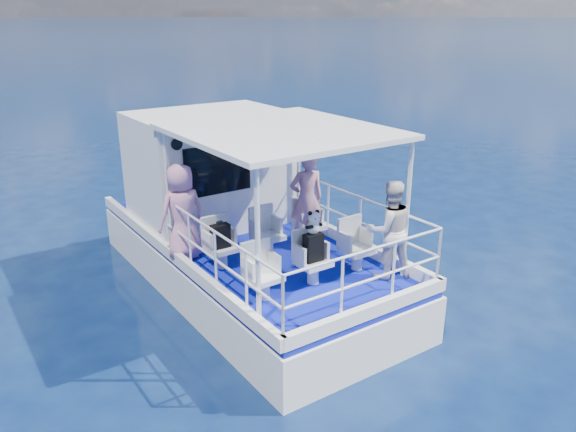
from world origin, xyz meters
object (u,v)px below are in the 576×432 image
object	(u,v)px
backpack_center	(313,247)
passenger_port_fwd	(182,213)
passenger_stbd_aft	(389,230)
panda	(314,222)

from	to	relation	value
backpack_center	passenger_port_fwd	bearing A→B (deg)	121.65
passenger_port_fwd	passenger_stbd_aft	distance (m)	3.42
passenger_port_fwd	backpack_center	world-z (taller)	passenger_port_fwd
panda	passenger_stbd_aft	bearing A→B (deg)	-23.58
panda	backpack_center	bearing A→B (deg)	-125.97
passenger_port_fwd	panda	bearing A→B (deg)	118.29
passenger_port_fwd	backpack_center	bearing A→B (deg)	117.57
panda	passenger_port_fwd	bearing A→B (deg)	122.38
passenger_stbd_aft	panda	distance (m)	1.23
passenger_stbd_aft	panda	world-z (taller)	passenger_stbd_aft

